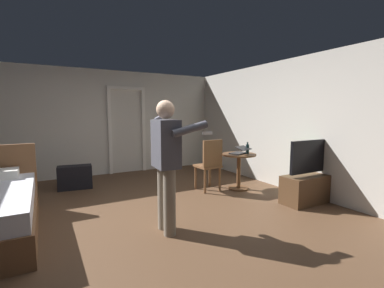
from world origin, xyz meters
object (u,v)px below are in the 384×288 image
object	(u,v)px
tv_flatscreen	(309,184)
person_blue_shirt	(167,158)
laptop	(240,151)
wooden_chair	(210,163)
bottle_on_table	(247,149)
suitcase_small	(75,177)
suitcase_dark	(10,183)
side_table	(239,165)

from	to	relation	value
tv_flatscreen	person_blue_shirt	distance (m)	2.60
laptop	wooden_chair	distance (m)	0.63
tv_flatscreen	person_blue_shirt	xyz separation A→B (m)	(-2.52, 0.11, 0.63)
laptop	bottle_on_table	size ratio (longest dim) A/B	1.84
wooden_chair	suitcase_small	distance (m)	2.67
laptop	suitcase_dark	bearing A→B (deg)	152.99
wooden_chair	suitcase_small	size ratio (longest dim) A/B	1.58
tv_flatscreen	suitcase_small	size ratio (longest dim) A/B	1.67
side_table	wooden_chair	world-z (taller)	wooden_chair
wooden_chair	person_blue_shirt	bearing A→B (deg)	-138.95
laptop	suitcase_small	world-z (taller)	laptop
tv_flatscreen	laptop	bearing A→B (deg)	114.61
wooden_chair	suitcase_dark	distance (m)	3.80
person_blue_shirt	tv_flatscreen	bearing A→B (deg)	-2.58
suitcase_dark	suitcase_small	xyz separation A→B (m)	(1.10, -0.36, 0.06)
laptop	side_table	bearing A→B (deg)	69.87
bottle_on_table	suitcase_dark	bearing A→B (deg)	153.43
laptop	person_blue_shirt	size ratio (longest dim) A/B	0.26
side_table	suitcase_dark	distance (m)	4.38
person_blue_shirt	suitcase_dark	xyz separation A→B (m)	(-1.90, 3.03, -0.77)
suitcase_dark	suitcase_small	size ratio (longest dim) A/B	1.02
bottle_on_table	wooden_chair	size ratio (longest dim) A/B	0.23
side_table	bottle_on_table	world-z (taller)	bottle_on_table
tv_flatscreen	laptop	size ratio (longest dim) A/B	2.50
laptop	suitcase_small	xyz separation A→B (m)	(-2.79, 1.62, -0.52)
side_table	person_blue_shirt	bearing A→B (deg)	-151.60
bottle_on_table	suitcase_dark	world-z (taller)	bottle_on_table
side_table	suitcase_small	bearing A→B (deg)	150.64
side_table	laptop	xyz separation A→B (m)	(-0.01, -0.04, 0.28)
wooden_chair	side_table	bearing A→B (deg)	-16.42
bottle_on_table	suitcase_dark	xyz separation A→B (m)	(-4.05, 2.02, -0.63)
laptop	suitcase_small	distance (m)	3.27
suitcase_dark	suitcase_small	bearing A→B (deg)	-9.52
laptop	bottle_on_table	world-z (taller)	bottle_on_table
side_table	tv_flatscreen	bearing A→B (deg)	-66.72
tv_flatscreen	suitcase_dark	bearing A→B (deg)	144.62
wooden_chair	person_blue_shirt	xyz separation A→B (m)	(-1.44, -1.25, 0.39)
laptop	tv_flatscreen	bearing A→B (deg)	-65.39
bottle_on_table	person_blue_shirt	world-z (taller)	person_blue_shirt
bottle_on_table	suitcase_small	xyz separation A→B (m)	(-2.95, 1.66, -0.57)
side_table	laptop	world-z (taller)	laptop
laptop	wooden_chair	world-z (taller)	wooden_chair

